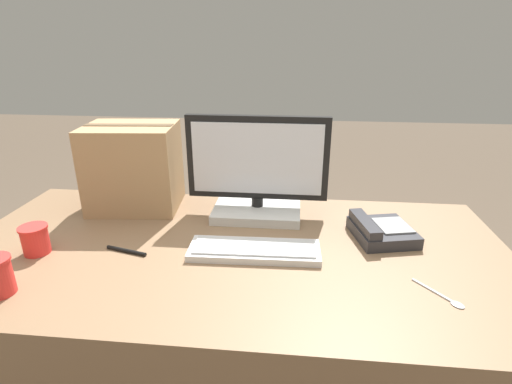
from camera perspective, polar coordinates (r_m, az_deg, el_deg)
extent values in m
cube|color=#8C6B4C|center=(1.53, -3.22, -20.34)|extent=(1.80, 0.90, 0.75)
cube|color=white|center=(1.55, 0.19, -2.52)|extent=(0.33, 0.25, 0.03)
cylinder|color=black|center=(1.53, 0.20, -1.33)|extent=(0.04, 0.04, 0.04)
cube|color=black|center=(1.47, 0.20, 4.90)|extent=(0.52, 0.03, 0.31)
cube|color=white|center=(1.46, 0.14, 4.71)|extent=(0.48, 0.01, 0.26)
cube|color=silver|center=(1.27, -0.24, -8.36)|extent=(0.42, 0.15, 0.02)
cube|color=silver|center=(1.27, -0.24, -7.81)|extent=(0.38, 0.12, 0.01)
cube|color=#2D2D33|center=(1.43, 17.63, -5.50)|extent=(0.23, 0.24, 0.04)
cube|color=#2D2D33|center=(1.39, 15.30, -4.41)|extent=(0.09, 0.20, 0.03)
cube|color=gray|center=(1.44, 18.96, -4.55)|extent=(0.13, 0.14, 0.01)
cylinder|color=red|center=(1.44, -28.98, -6.11)|extent=(0.08, 0.08, 0.08)
cylinder|color=red|center=(1.43, -29.31, -4.46)|extent=(0.09, 0.09, 0.01)
cube|color=silver|center=(1.21, 23.81, -12.70)|extent=(0.08, 0.10, 0.00)
ellipsoid|color=silver|center=(1.18, 26.84, -14.17)|extent=(0.04, 0.05, 0.00)
cube|color=tan|center=(1.64, -17.08, 3.42)|extent=(0.36, 0.29, 0.33)
cube|color=brown|center=(1.60, -17.73, 9.11)|extent=(0.33, 0.07, 0.00)
cylinder|color=black|center=(1.35, -18.02, -7.98)|extent=(0.14, 0.05, 0.01)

